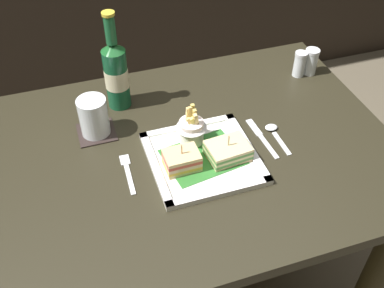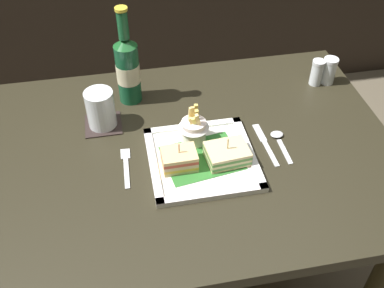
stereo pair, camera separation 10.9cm
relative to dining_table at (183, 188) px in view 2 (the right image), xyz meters
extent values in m
cube|color=black|center=(0.00, 0.00, 0.13)|extent=(1.13, 0.79, 0.03)
cylinder|color=black|center=(-0.49, 0.32, -0.25)|extent=(0.08, 0.08, 0.73)
cylinder|color=black|center=(0.49, 0.32, -0.25)|extent=(0.08, 0.08, 0.73)
cube|color=white|center=(0.04, -0.05, 0.16)|extent=(0.27, 0.27, 0.01)
cube|color=#2B6C29|center=(0.04, -0.05, 0.16)|extent=(0.21, 0.17, 0.00)
cube|color=white|center=(0.04, -0.17, 0.16)|extent=(0.27, 0.02, 0.01)
cube|color=white|center=(0.04, 0.07, 0.16)|extent=(0.27, 0.02, 0.01)
cube|color=white|center=(-0.08, -0.05, 0.16)|extent=(0.02, 0.27, 0.01)
cube|color=white|center=(0.17, -0.05, 0.16)|extent=(0.02, 0.27, 0.01)
cube|color=#D2B87B|center=(-0.02, -0.07, 0.17)|extent=(0.09, 0.07, 0.01)
cube|color=#EFB543|center=(-0.02, -0.07, 0.18)|extent=(0.09, 0.07, 0.01)
cube|color=#DFB48E|center=(-0.02, -0.07, 0.18)|extent=(0.09, 0.07, 0.01)
cube|color=#C54A39|center=(-0.02, -0.07, 0.19)|extent=(0.09, 0.07, 0.01)
cube|color=#E1BA7F|center=(-0.02, -0.07, 0.20)|extent=(0.09, 0.07, 0.01)
cylinder|color=tan|center=(-0.02, -0.07, 0.20)|extent=(0.00, 0.00, 0.07)
cube|color=beige|center=(0.10, -0.07, 0.16)|extent=(0.11, 0.09, 0.01)
cube|color=#4F8543|center=(0.10, -0.07, 0.17)|extent=(0.11, 0.09, 0.01)
cube|color=#D1BE88|center=(0.10, -0.07, 0.18)|extent=(0.11, 0.09, 0.01)
cube|color=#4D833D|center=(0.10, -0.07, 0.19)|extent=(0.11, 0.09, 0.01)
cube|color=beige|center=(0.10, -0.07, 0.20)|extent=(0.11, 0.09, 0.01)
cylinder|color=tan|center=(0.10, -0.07, 0.20)|extent=(0.00, 0.00, 0.07)
cylinder|color=white|center=(0.03, 0.02, 0.19)|extent=(0.06, 0.06, 0.07)
cone|color=silver|center=(0.03, 0.02, 0.22)|extent=(0.08, 0.08, 0.03)
cube|color=#EDC56C|center=(0.03, 0.01, 0.22)|extent=(0.01, 0.01, 0.05)
cube|color=#E3D561|center=(0.04, 0.01, 0.22)|extent=(0.02, 0.02, 0.05)
cube|color=#E5CC61|center=(0.04, 0.04, 0.23)|extent=(0.01, 0.01, 0.07)
cube|color=#EAC36A|center=(0.03, 0.01, 0.22)|extent=(0.02, 0.02, 0.05)
cube|color=#F4C96F|center=(0.03, 0.02, 0.23)|extent=(0.02, 0.02, 0.07)
cube|color=#F7D07B|center=(0.03, 0.02, 0.23)|extent=(0.02, 0.02, 0.07)
cube|color=#E8CF7E|center=(0.04, 0.01, 0.23)|extent=(0.02, 0.02, 0.07)
cube|color=#E0BA57|center=(0.04, 0.01, 0.23)|extent=(0.01, 0.02, 0.07)
cylinder|color=#144F2E|center=(-0.11, 0.25, 0.24)|extent=(0.07, 0.07, 0.18)
cone|color=#195324|center=(-0.11, 0.25, 0.34)|extent=(0.07, 0.07, 0.02)
cylinder|color=#19562F|center=(-0.11, 0.25, 0.39)|extent=(0.03, 0.03, 0.08)
cylinder|color=gold|center=(-0.11, 0.25, 0.44)|extent=(0.03, 0.03, 0.01)
cylinder|color=beige|center=(-0.11, 0.25, 0.24)|extent=(0.07, 0.07, 0.06)
cube|color=black|center=(-0.20, 0.14, 0.15)|extent=(0.10, 0.10, 0.00)
cylinder|color=silver|center=(-0.20, 0.14, 0.21)|extent=(0.08, 0.08, 0.11)
cylinder|color=silver|center=(-0.20, 0.14, 0.19)|extent=(0.07, 0.07, 0.07)
cube|color=silver|center=(-0.15, -0.06, 0.15)|extent=(0.02, 0.10, 0.00)
cube|color=silver|center=(-0.15, 0.01, 0.15)|extent=(0.03, 0.04, 0.00)
cube|color=silver|center=(0.22, -0.06, 0.15)|extent=(0.02, 0.10, 0.00)
cube|color=silver|center=(0.22, 0.03, 0.15)|extent=(0.02, 0.07, 0.00)
cube|color=silver|center=(0.26, -0.06, 0.15)|extent=(0.01, 0.09, 0.00)
ellipsoid|color=silver|center=(0.26, 0.01, 0.16)|extent=(0.04, 0.03, 0.01)
cylinder|color=silver|center=(0.45, 0.22, 0.19)|extent=(0.04, 0.04, 0.07)
cylinder|color=white|center=(0.45, 0.22, 0.17)|extent=(0.03, 0.03, 0.04)
cylinder|color=silver|center=(0.45, 0.22, 0.23)|extent=(0.04, 0.04, 0.01)
cylinder|color=silver|center=(0.49, 0.22, 0.19)|extent=(0.04, 0.04, 0.07)
cylinder|color=#382E2B|center=(0.49, 0.22, 0.17)|extent=(0.04, 0.04, 0.04)
cylinder|color=silver|center=(0.49, 0.22, 0.23)|extent=(0.04, 0.04, 0.01)
camera|label=1|loc=(-0.24, -0.82, 0.97)|focal=42.48mm
camera|label=2|loc=(-0.14, -0.85, 0.97)|focal=42.48mm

